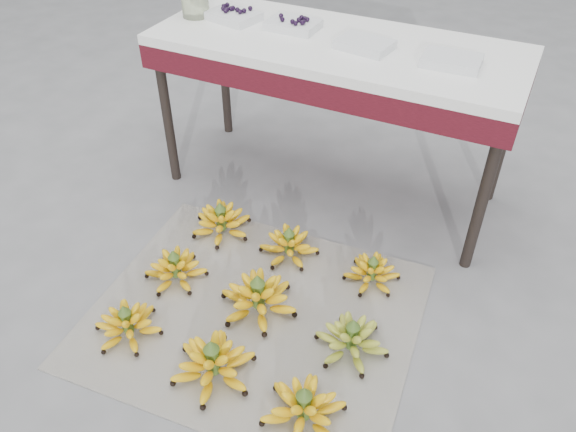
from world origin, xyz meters
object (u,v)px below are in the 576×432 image
at_px(bunch_front_left, 128,324).
at_px(bunch_front_right, 304,409).
at_px(vendor_table, 336,60).
at_px(tray_left, 293,25).
at_px(bunch_mid_left, 176,269).
at_px(newspaper_mat, 254,314).
at_px(bunch_back_center, 289,245).
at_px(bunch_front_center, 213,363).
at_px(bunch_back_left, 221,222).
at_px(bunch_back_right, 372,272).
at_px(tray_right, 365,44).
at_px(bunch_mid_right, 352,339).
at_px(bunch_mid_center, 258,298).
at_px(tray_far_left, 233,15).
at_px(tray_far_right, 452,61).

bearing_deg(bunch_front_left, bunch_front_right, 1.49).
height_order(vendor_table, tray_left, tray_left).
xyz_separation_m(bunch_front_right, bunch_mid_left, (-0.76, 0.36, -0.01)).
distance_m(newspaper_mat, bunch_back_center, 0.38).
bearing_deg(vendor_table, bunch_front_center, -86.62).
bearing_deg(bunch_front_left, bunch_back_left, 93.75).
bearing_deg(bunch_back_right, bunch_front_left, -154.40).
bearing_deg(tray_right, bunch_front_right, -76.41).
bearing_deg(bunch_back_right, bunch_front_center, -133.63).
distance_m(bunch_back_right, tray_right, 0.95).
height_order(bunch_mid_right, bunch_back_center, bunch_mid_right).
height_order(bunch_front_center, tray_left, tray_left).
xyz_separation_m(bunch_front_center, tray_right, (0.06, 1.21, 0.73)).
distance_m(bunch_mid_right, bunch_back_right, 0.38).
bearing_deg(bunch_front_right, bunch_back_right, 68.68).
bearing_deg(bunch_back_left, bunch_front_left, -72.37).
height_order(bunch_mid_center, bunch_back_left, bunch_mid_center).
distance_m(bunch_front_left, tray_right, 1.47).
relative_size(bunch_back_left, tray_far_left, 1.34).
bearing_deg(bunch_back_right, bunch_back_center, 164.04).
distance_m(bunch_mid_left, tray_far_right, 1.40).
bearing_deg(tray_right, tray_far_right, -0.85).
xyz_separation_m(bunch_front_center, tray_far_right, (0.43, 1.20, 0.73)).
xyz_separation_m(newspaper_mat, bunch_mid_right, (0.41, 0.01, 0.06)).
bearing_deg(bunch_back_right, bunch_front_right, -105.81).
height_order(bunch_front_right, bunch_back_left, bunch_front_right).
relative_size(bunch_mid_center, tray_far_left, 1.51).
bearing_deg(bunch_front_left, bunch_mid_left, 95.71).
distance_m(bunch_mid_center, tray_right, 1.13).
bearing_deg(bunch_front_center, bunch_front_right, 17.91).
bearing_deg(tray_left, bunch_mid_right, -53.94).
bearing_deg(tray_left, bunch_back_left, -98.16).
distance_m(bunch_mid_left, tray_far_left, 1.19).
height_order(vendor_table, tray_far_left, tray_far_left).
distance_m(bunch_mid_center, vendor_table, 1.09).
distance_m(bunch_back_right, tray_left, 1.15).
distance_m(bunch_back_center, tray_far_right, 1.01).
xyz_separation_m(bunch_mid_center, vendor_table, (-0.07, 0.89, 0.62)).
xyz_separation_m(bunch_mid_left, vendor_table, (0.32, 0.89, 0.63)).
xyz_separation_m(bunch_mid_right, tray_far_left, (-1.00, 0.94, 0.74)).
height_order(newspaper_mat, bunch_back_right, bunch_back_right).
relative_size(bunch_front_left, bunch_back_right, 0.94).
bearing_deg(bunch_back_center, bunch_front_left, -117.16).
bearing_deg(bunch_front_right, bunch_back_center, 97.01).
height_order(bunch_mid_center, tray_right, tray_right).
distance_m(bunch_back_left, bunch_back_center, 0.35).
bearing_deg(bunch_back_center, tray_far_left, 135.48).
distance_m(bunch_mid_center, bunch_mid_right, 0.40).
relative_size(bunch_mid_right, tray_left, 1.48).
relative_size(bunch_mid_left, bunch_mid_right, 1.01).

